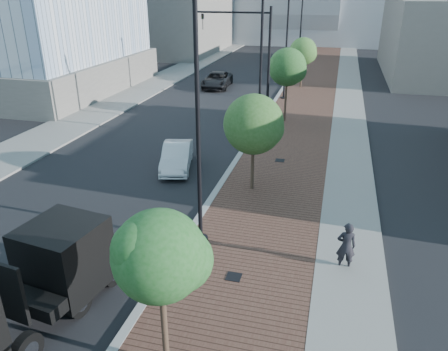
# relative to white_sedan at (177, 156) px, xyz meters

# --- Properties ---
(sidewalk) EXTENTS (7.00, 140.00, 0.12)m
(sidewalk) POSITION_rel_white_sedan_xyz_m (6.41, 23.23, -0.62)
(sidewalk) COLOR #4C2D23
(sidewalk) RESTS_ON ground
(concrete_strip) EXTENTS (2.40, 140.00, 0.13)m
(concrete_strip) POSITION_rel_white_sedan_xyz_m (9.11, 23.23, -0.62)
(concrete_strip) COLOR slate
(concrete_strip) RESTS_ON ground
(curb) EXTENTS (0.30, 140.00, 0.14)m
(curb) POSITION_rel_white_sedan_xyz_m (2.91, 23.23, -0.61)
(curb) COLOR gray
(curb) RESTS_ON ground
(west_sidewalk) EXTENTS (4.00, 140.00, 0.12)m
(west_sidewalk) POSITION_rel_white_sedan_xyz_m (-10.09, 23.23, -0.62)
(west_sidewalk) COLOR slate
(west_sidewalk) RESTS_ON ground
(white_sedan) EXTENTS (2.43, 4.37, 1.36)m
(white_sedan) POSITION_rel_white_sedan_xyz_m (0.00, 0.00, 0.00)
(white_sedan) COLOR silver
(white_sedan) RESTS_ON ground
(dark_car_mid) EXTENTS (2.82, 5.45, 1.47)m
(dark_car_mid) POSITION_rel_white_sedan_xyz_m (-3.50, 20.52, 0.05)
(dark_car_mid) COLOR black
(dark_car_mid) RESTS_ON ground
(dark_car_far) EXTENTS (1.89, 4.48, 1.29)m
(dark_car_far) POSITION_rel_white_sedan_xyz_m (0.57, 32.87, -0.04)
(dark_car_far) COLOR black
(dark_car_far) RESTS_ON ground
(pedestrian) EXTENTS (0.70, 0.50, 1.80)m
(pedestrian) POSITION_rel_white_sedan_xyz_m (8.87, -7.13, 0.22)
(pedestrian) COLOR black
(pedestrian) RESTS_ON ground
(streetlight_1) EXTENTS (1.44, 0.56, 9.21)m
(streetlight_1) POSITION_rel_white_sedan_xyz_m (3.39, -6.77, 3.66)
(streetlight_1) COLOR black
(streetlight_1) RESTS_ON ground
(streetlight_2) EXTENTS (1.72, 0.56, 9.28)m
(streetlight_2) POSITION_rel_white_sedan_xyz_m (3.51, 5.23, 4.14)
(streetlight_2) COLOR black
(streetlight_2) RESTS_ON ground
(streetlight_3) EXTENTS (1.44, 0.56, 9.21)m
(streetlight_3) POSITION_rel_white_sedan_xyz_m (3.39, 17.23, 3.66)
(streetlight_3) COLOR black
(streetlight_3) RESTS_ON ground
(streetlight_4) EXTENTS (1.72, 0.56, 9.28)m
(streetlight_4) POSITION_rel_white_sedan_xyz_m (3.51, 29.23, 4.14)
(streetlight_4) COLOR black
(streetlight_4) RESTS_ON ground
(traffic_mast) EXTENTS (5.09, 0.20, 8.00)m
(traffic_mast) POSITION_rel_white_sedan_xyz_m (2.61, 8.23, 4.30)
(traffic_mast) COLOR black
(traffic_mast) RESTS_ON ground
(tree_0) EXTENTS (2.27, 2.20, 4.55)m
(tree_0) POSITION_rel_white_sedan_xyz_m (4.55, -12.75, 2.76)
(tree_0) COLOR #382619
(tree_0) RESTS_ON ground
(tree_1) EXTENTS (2.77, 2.77, 4.73)m
(tree_1) POSITION_rel_white_sedan_xyz_m (4.55, -1.75, 2.65)
(tree_1) COLOR #382619
(tree_1) RESTS_ON ground
(tree_2) EXTENTS (2.64, 2.64, 5.29)m
(tree_2) POSITION_rel_white_sedan_xyz_m (4.55, 10.25, 3.28)
(tree_2) COLOR #382619
(tree_2) RESTS_ON ground
(tree_3) EXTENTS (2.60, 2.58, 4.80)m
(tree_3) POSITION_rel_white_sedan_xyz_m (4.55, 22.25, 2.81)
(tree_3) COLOR #382619
(tree_3) RESTS_ON ground
(tower_podium) EXTENTS (19.00, 19.00, 3.00)m
(tower_podium) POSITION_rel_white_sedan_xyz_m (-21.09, 15.23, 0.82)
(tower_podium) COLOR #625E58
(tower_podium) RESTS_ON ground
(convention_center) EXTENTS (50.00, 30.00, 50.00)m
(convention_center) POSITION_rel_white_sedan_xyz_m (0.91, 68.23, 5.32)
(convention_center) COLOR #A2A6AC
(convention_center) RESTS_ON ground
(commercial_block_nw) EXTENTS (14.00, 20.00, 10.00)m
(commercial_block_nw) POSITION_rel_white_sedan_xyz_m (-17.09, 43.23, 4.32)
(commercial_block_nw) COLOR slate
(commercial_block_nw) RESTS_ON ground
(commercial_block_ne) EXTENTS (12.00, 22.00, 8.00)m
(commercial_block_ne) POSITION_rel_white_sedan_xyz_m (18.91, 33.23, 3.32)
(commercial_block_ne) COLOR #65605A
(commercial_block_ne) RESTS_ON ground
(utility_cover_1) EXTENTS (0.50, 0.50, 0.02)m
(utility_cover_1) POSITION_rel_white_sedan_xyz_m (5.31, -8.77, -0.55)
(utility_cover_1) COLOR black
(utility_cover_1) RESTS_ON sidewalk
(utility_cover_2) EXTENTS (0.50, 0.50, 0.02)m
(utility_cover_2) POSITION_rel_white_sedan_xyz_m (5.31, 2.23, -0.55)
(utility_cover_2) COLOR black
(utility_cover_2) RESTS_ON sidewalk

